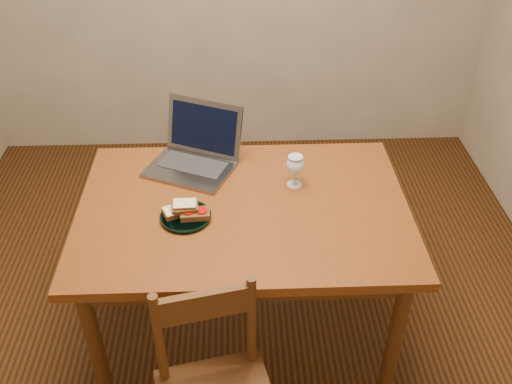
{
  "coord_description": "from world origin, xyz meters",
  "views": [
    {
      "loc": [
        0.01,
        -1.86,
        2.12
      ],
      "look_at": [
        0.08,
        -0.09,
        0.8
      ],
      "focal_mm": 40.0,
      "sensor_mm": 36.0,
      "label": 1
    }
  ],
  "objects_px": {
    "table": "(244,223)",
    "milk_glass": "(295,171)",
    "plate": "(186,217)",
    "laptop": "(196,149)"
  },
  "relations": [
    {
      "from": "table",
      "to": "milk_glass",
      "type": "relative_size",
      "value": 9.14
    },
    {
      "from": "table",
      "to": "plate",
      "type": "bearing_deg",
      "value": -162.45
    },
    {
      "from": "laptop",
      "to": "milk_glass",
      "type": "bearing_deg",
      "value": -0.36
    },
    {
      "from": "laptop",
      "to": "table",
      "type": "bearing_deg",
      "value": -34.44
    },
    {
      "from": "milk_glass",
      "to": "laptop",
      "type": "xyz_separation_m",
      "value": [
        -0.41,
        0.19,
        -0.0
      ]
    },
    {
      "from": "table",
      "to": "plate",
      "type": "xyz_separation_m",
      "value": [
        -0.22,
        -0.07,
        0.09
      ]
    },
    {
      "from": "table",
      "to": "milk_glass",
      "type": "height_order",
      "value": "milk_glass"
    },
    {
      "from": "plate",
      "to": "laptop",
      "type": "distance_m",
      "value": 0.39
    },
    {
      "from": "plate",
      "to": "table",
      "type": "bearing_deg",
      "value": 17.55
    },
    {
      "from": "plate",
      "to": "milk_glass",
      "type": "xyz_separation_m",
      "value": [
        0.43,
        0.2,
        0.06
      ]
    }
  ]
}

